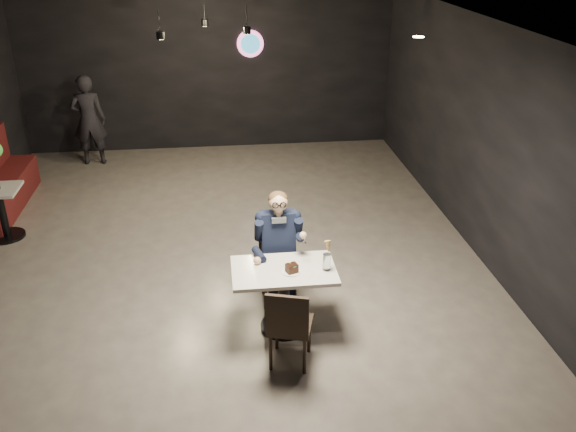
{
  "coord_description": "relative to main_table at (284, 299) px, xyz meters",
  "views": [
    {
      "loc": [
        0.11,
        -7.19,
        4.05
      ],
      "look_at": [
        0.85,
        -1.08,
        1.08
      ],
      "focal_mm": 38.0,
      "sensor_mm": 36.0,
      "label": 1
    }
  ],
  "objects": [
    {
      "name": "pendant_lights",
      "position": [
        -0.73,
        3.68,
        2.51
      ],
      "size": [
        1.4,
        1.2,
        0.36
      ],
      "primitive_type": "cube",
      "color": "black",
      "rests_on": "floor"
    },
    {
      "name": "sundae_glass",
      "position": [
        0.45,
        -0.07,
        0.47
      ],
      "size": [
        0.08,
        0.08,
        0.19
      ],
      "primitive_type": "cylinder",
      "color": "silver",
      "rests_on": "main_table"
    },
    {
      "name": "mint_leaf",
      "position": [
        0.09,
        -0.11,
        0.47
      ],
      "size": [
        0.06,
        0.04,
        0.01
      ],
      "primitive_type": "ellipsoid",
      "color": "#297F3D",
      "rests_on": "cake_slice"
    },
    {
      "name": "side_table",
      "position": [
        -3.68,
        2.6,
        -0.02
      ],
      "size": [
        0.57,
        0.57,
        0.72
      ],
      "primitive_type": "cube",
      "color": "silver",
      "rests_on": "floor"
    },
    {
      "name": "wall_sign",
      "position": [
        0.07,
        6.15,
        1.62
      ],
      "size": [
        0.5,
        0.06,
        0.5
      ],
      "primitive_type": null,
      "color": "pink",
      "rests_on": "floor"
    },
    {
      "name": "dessert_plate",
      "position": [
        0.07,
        -0.08,
        0.38
      ],
      "size": [
        0.2,
        0.2,
        0.01
      ],
      "primitive_type": "cylinder",
      "color": "white",
      "rests_on": "main_table"
    },
    {
      "name": "seated_man",
      "position": [
        -0.0,
        0.55,
        0.34
      ],
      "size": [
        0.6,
        0.8,
        1.44
      ],
      "primitive_type": "cube",
      "color": "black",
      "rests_on": "floor"
    },
    {
      "name": "main_table",
      "position": [
        0.0,
        0.0,
        0.0
      ],
      "size": [
        1.1,
        0.7,
        0.75
      ],
      "primitive_type": "cube",
      "color": "silver",
      "rests_on": "floor"
    },
    {
      "name": "cake_slice",
      "position": [
        0.07,
        -0.09,
        0.43
      ],
      "size": [
        0.14,
        0.13,
        0.08
      ],
      "primitive_type": "cube",
      "rotation": [
        0.0,
        0.0,
        0.35
      ],
      "color": "black",
      "rests_on": "dessert_plate"
    },
    {
      "name": "chair_near",
      "position": [
        -0.0,
        -0.57,
        0.09
      ],
      "size": [
        0.53,
        0.56,
        0.92
      ],
      "primitive_type": "cube",
      "rotation": [
        0.0,
        0.0,
        -0.28
      ],
      "color": "black",
      "rests_on": "floor"
    },
    {
      "name": "wafer_cone",
      "position": [
        0.46,
        -0.03,
        0.62
      ],
      "size": [
        0.08,
        0.08,
        0.14
      ],
      "primitive_type": "cone",
      "rotation": [
        0.0,
        0.0,
        0.26
      ],
      "color": "tan",
      "rests_on": "sundae_glass"
    },
    {
      "name": "chair_far",
      "position": [
        -0.0,
        0.55,
        0.09
      ],
      "size": [
        0.42,
        0.46,
        0.92
      ],
      "primitive_type": "cube",
      "color": "black",
      "rests_on": "floor"
    },
    {
      "name": "passerby",
      "position": [
        -2.92,
        5.51,
        0.45
      ],
      "size": [
        0.62,
        0.42,
        1.65
      ],
      "primitive_type": "imported",
      "rotation": [
        0.0,
        0.0,
        3.19
      ],
      "color": "black",
      "rests_on": "floor"
    },
    {
      "name": "floor",
      "position": [
        -0.73,
        1.68,
        -0.38
      ],
      "size": [
        9.0,
        9.0,
        0.0
      ],
      "primitive_type": "plane",
      "color": "gray",
      "rests_on": "ground"
    }
  ]
}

